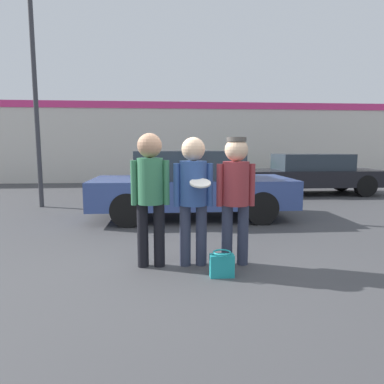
# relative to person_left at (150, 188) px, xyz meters

# --- Properties ---
(ground_plane) EXTENTS (56.00, 56.00, 0.00)m
(ground_plane) POSITION_rel_person_left_xyz_m (0.34, -0.11, -1.08)
(ground_plane) COLOR #3F3F42
(storefront_building) EXTENTS (24.00, 0.22, 3.62)m
(storefront_building) POSITION_rel_person_left_xyz_m (0.34, 11.25, 0.76)
(storefront_building) COLOR silver
(storefront_building) RESTS_ON ground
(person_left) EXTENTS (0.51, 0.34, 1.79)m
(person_left) POSITION_rel_person_left_xyz_m (0.00, 0.00, 0.00)
(person_left) COLOR black
(person_left) RESTS_ON ground
(person_middle_with_frisbee) EXTENTS (0.53, 0.57, 1.74)m
(person_middle_with_frisbee) POSITION_rel_person_left_xyz_m (0.57, 0.00, -0.03)
(person_middle_with_frisbee) COLOR #2D3347
(person_middle_with_frisbee) RESTS_ON ground
(person_right) EXTENTS (0.52, 0.35, 1.74)m
(person_right) POSITION_rel_person_left_xyz_m (1.14, -0.02, -0.02)
(person_right) COLOR #2D3347
(person_right) RESTS_ON ground
(parked_car_near) EXTENTS (4.46, 1.92, 1.53)m
(parked_car_near) POSITION_rel_person_left_xyz_m (0.79, 3.21, -0.31)
(parked_car_near) COLOR #334784
(parked_car_near) RESTS_ON ground
(parked_car_far) EXTENTS (4.58, 1.80, 1.38)m
(parked_car_far) POSITION_rel_person_left_xyz_m (5.28, 6.84, -0.37)
(parked_car_far) COLOR black
(parked_car_far) RESTS_ON ground
(street_lamp) EXTENTS (1.22, 0.35, 6.50)m
(street_lamp) POSITION_rel_person_left_xyz_m (-2.95, 4.94, 2.84)
(street_lamp) COLOR #38383D
(street_lamp) RESTS_ON ground
(shrub) EXTENTS (1.06, 1.06, 1.06)m
(shrub) POSITION_rel_person_left_xyz_m (3.20, 10.53, -0.55)
(shrub) COLOR #2D6B33
(shrub) RESTS_ON ground
(handbag) EXTENTS (0.30, 0.23, 0.32)m
(handbag) POSITION_rel_person_left_xyz_m (0.89, -0.46, -0.92)
(handbag) COLOR teal
(handbag) RESTS_ON ground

